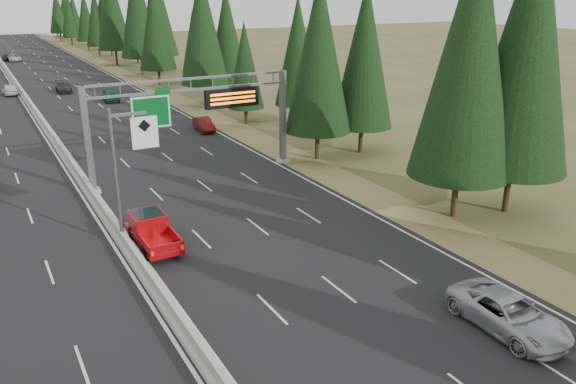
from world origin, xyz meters
The scene contains 14 objects.
road centered at (0.00, 80.00, 0.04)m, with size 32.00×260.00×0.08m, color black.
shoulder_right centered at (17.80, 80.00, 0.03)m, with size 3.60×260.00×0.06m, color olive.
median_barrier centered at (0.00, 80.00, 0.41)m, with size 0.70×260.00×0.85m.
sign_gantry centered at (8.92, 34.88, 5.27)m, with size 16.75×0.98×7.80m.
hov_sign_pole centered at (0.58, 24.97, 4.72)m, with size 2.80×0.50×8.00m.
tree_row_right centered at (22.12, 64.84, 9.48)m, with size 11.46×240.96×18.95m.
silver_minivan centered at (12.44, 8.00, 0.86)m, with size 2.58×5.59×1.55m, color #9E9EA3.
red_pickup centered at (1.50, 24.38, 1.06)m, with size 1.94×5.43×1.77m.
car_ahead_green centered at (9.88, 71.21, 0.88)m, with size 1.88×4.68×1.59m, color #125035.
car_ahead_dkred centered at (14.50, 49.08, 0.76)m, with size 1.45×4.15×1.37m, color #500E0B.
car_ahead_dkgrey centered at (5.57, 81.78, 0.79)m, with size 2.00×4.93×1.43m, color black.
car_ahead_white centered at (2.73, 126.76, 0.79)m, with size 2.34×5.08×1.41m, color #B8B8B8.
car_ahead_far centered at (1.50, 128.68, 0.78)m, with size 1.66×4.12×1.41m, color black.
car_onc_white centered at (-1.50, 82.95, 0.85)m, with size 1.82×4.52×1.54m, color silver.
Camera 1 is at (-6.27, -5.65, 14.06)m, focal length 35.00 mm.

